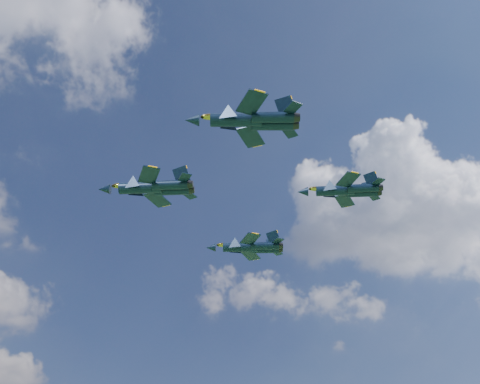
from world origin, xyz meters
name	(u,v)px	position (x,y,z in m)	size (l,w,h in m)	color
jet_lead	(137,188)	(-17.22, 11.81, 61.05)	(16.14, 13.68, 4.10)	black
jet_left	(232,120)	(-12.96, -11.14, 62.24)	(16.96, 13.25, 4.20)	black
jet_right	(238,247)	(7.13, 18.28, 59.16)	(15.00, 12.15, 3.75)	black
jet_slot	(332,190)	(10.94, -5.37, 61.14)	(14.21, 12.01, 3.60)	black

